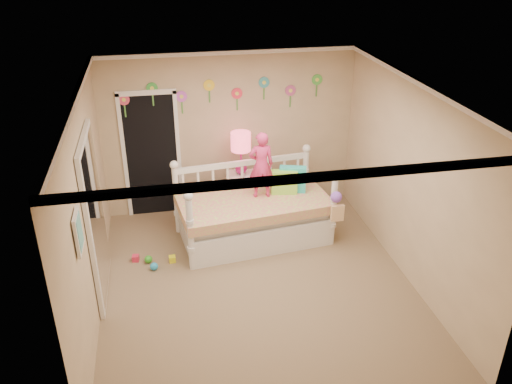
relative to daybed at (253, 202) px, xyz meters
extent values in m
cube|color=#7F684C|center=(-0.17, -1.16, -0.60)|extent=(4.00, 4.50, 0.01)
cube|color=white|center=(-0.17, -1.16, 2.00)|extent=(4.00, 4.50, 0.01)
cube|color=tan|center=(-0.17, 1.09, 0.70)|extent=(4.00, 0.01, 2.60)
cube|color=tan|center=(-2.17, -1.16, 0.70)|extent=(0.01, 4.50, 2.60)
cube|color=tan|center=(1.83, -1.16, 0.70)|extent=(0.01, 4.50, 2.60)
cube|color=#2AD2CC|center=(0.62, 0.11, 0.26)|extent=(0.42, 0.24, 0.39)
cube|color=#9BE846|center=(0.48, 0.07, 0.25)|extent=(0.40, 0.20, 0.36)
imported|color=#DD326F|center=(0.13, 0.05, 0.57)|extent=(0.37, 0.25, 1.00)
cube|color=white|center=(-0.06, 0.72, -0.23)|extent=(0.48, 0.39, 0.75)
sphere|color=#DE1D91|center=(-0.06, 0.72, 0.24)|extent=(0.19, 0.19, 0.19)
cylinder|color=#DE1D91|center=(-0.06, 0.72, 0.44)|extent=(0.03, 0.03, 0.39)
cylinder|color=#FF4C65|center=(-0.06, 0.72, 0.68)|extent=(0.31, 0.31, 0.29)
cube|color=black|center=(-1.42, 1.08, 0.43)|extent=(0.90, 0.04, 2.07)
cube|color=white|center=(-2.13, -0.86, 0.45)|extent=(0.07, 1.30, 2.10)
cube|color=white|center=(-2.14, -2.06, 0.95)|extent=(0.05, 0.34, 0.42)
camera|label=1|loc=(-1.28, -6.73, 3.60)|focal=36.90mm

